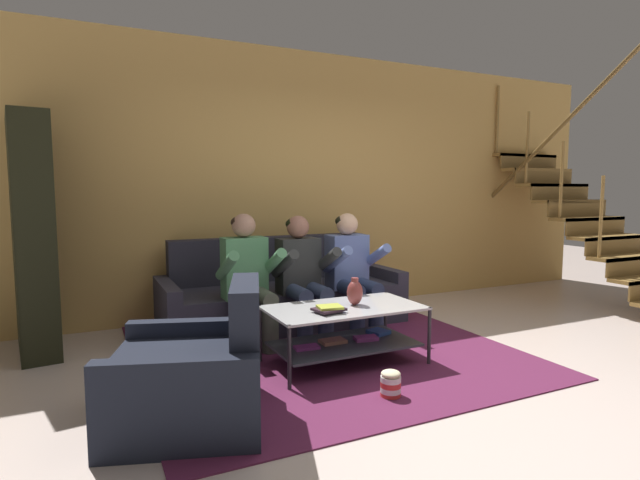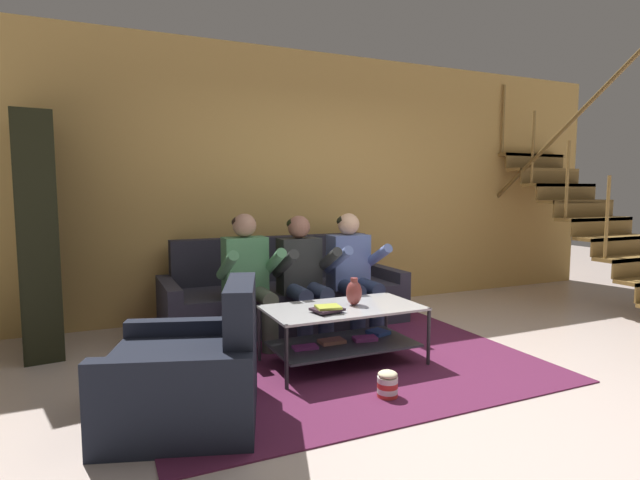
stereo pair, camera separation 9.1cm
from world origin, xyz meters
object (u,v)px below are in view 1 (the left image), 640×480
at_px(person_seated_middle, 303,273).
at_px(vase, 355,292).
at_px(couch, 282,297).
at_px(coffee_table, 345,326).
at_px(bookshelf, 28,256).
at_px(armchair, 194,377).
at_px(popcorn_tub, 391,384).
at_px(book_stack, 329,309).
at_px(person_seated_right, 352,268).
at_px(person_seated_left, 248,275).

bearing_deg(person_seated_middle, vase, -80.65).
height_order(couch, coffee_table, couch).
bearing_deg(couch, bookshelf, 177.97).
height_order(couch, vase, couch).
bearing_deg(couch, armchair, -124.65).
relative_size(coffee_table, popcorn_tub, 6.53).
distance_m(vase, book_stack, 0.33).
distance_m(couch, vase, 1.33).
relative_size(person_seated_middle, bookshelf, 0.57).
bearing_deg(coffee_table, person_seated_right, 57.09).
relative_size(vase, popcorn_tub, 1.18).
xyz_separation_m(couch, person_seated_middle, (-0.00, -0.54, 0.33)).
xyz_separation_m(book_stack, bookshelf, (-2.05, 1.50, 0.34)).
distance_m(person_seated_left, coffee_table, 0.99).
distance_m(couch, popcorn_tub, 2.02).
relative_size(person_seated_middle, vase, 5.20).
bearing_deg(bookshelf, coffee_table, -31.65).
xyz_separation_m(person_seated_left, book_stack, (0.35, -0.88, -0.14)).
bearing_deg(bookshelf, vase, -30.29).
xyz_separation_m(person_seated_right, armchair, (-1.76, -1.26, -0.35)).
bearing_deg(coffee_table, vase, 8.34).
distance_m(person_seated_left, book_stack, 0.96).
distance_m(person_seated_left, bookshelf, 1.82).
bearing_deg(bookshelf, popcorn_tub, -43.32).
height_order(person_seated_middle, vase, person_seated_middle).
distance_m(book_stack, popcorn_tub, 0.72).
xyz_separation_m(person_seated_right, vase, (-0.40, -0.75, -0.06)).
distance_m(person_seated_middle, bookshelf, 2.31).
relative_size(person_seated_right, vase, 5.25).
height_order(person_seated_right, bookshelf, bookshelf).
bearing_deg(coffee_table, bookshelf, 148.35).
relative_size(person_seated_left, vase, 5.33).
bearing_deg(popcorn_tub, person_seated_middle, 89.72).
height_order(coffee_table, armchair, armchair).
distance_m(person_seated_right, coffee_table, 0.96).
bearing_deg(person_seated_right, book_stack, -128.02).
distance_m(vase, armchair, 1.49).
xyz_separation_m(person_seated_left, bookshelf, (-1.70, 0.62, 0.19)).
xyz_separation_m(couch, popcorn_tub, (-0.01, -2.01, -0.19)).
xyz_separation_m(person_seated_left, person_seated_right, (1.04, -0.00, -0.01)).
distance_m(book_stack, bookshelf, 2.56).
height_order(person_seated_right, popcorn_tub, person_seated_right).
relative_size(person_seated_middle, coffee_table, 0.94).
bearing_deg(coffee_table, person_seated_middle, 91.84).
relative_size(couch, coffee_table, 2.00).
height_order(couch, popcorn_tub, couch).
relative_size(person_seated_middle, popcorn_tub, 6.13).
bearing_deg(person_seated_right, person_seated_left, 179.91).
bearing_deg(person_seated_middle, person_seated_right, 0.12).
xyz_separation_m(person_seated_middle, armchair, (-1.24, -1.26, -0.34)).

